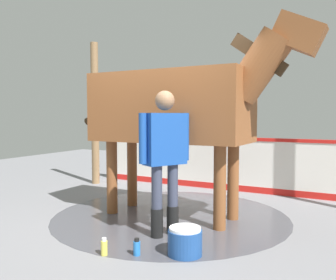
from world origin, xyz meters
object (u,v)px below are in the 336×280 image
Objects in this scene: wash_bucket at (185,241)px; bottle_shampoo at (104,247)px; handler at (165,152)px; bottle_spray at (137,248)px; horse at (178,107)px.

bottle_shampoo is (-0.39, 0.75, -0.06)m from wash_bucket.
handler is at bearing 45.58° from wash_bucket.
wash_bucket is at bearing -62.11° from bottle_spray.
wash_bucket is at bearing -60.48° from horse.
horse is 2.06× the size of handler.
wash_bucket is 0.51m from bottle_spray.
wash_bucket is 1.93× the size of bottle_shampoo.
horse reaches higher than bottle_shampoo.
wash_bucket is at bearing 165.52° from handler.
bottle_spray is (-0.70, -0.03, -0.94)m from handler.
bottle_shampoo is at bearing 117.32° from wash_bucket.
bottle_shampoo is (-0.85, 0.28, -0.94)m from handler.
bottle_spray is (-1.51, -0.23, -1.51)m from horse.
bottle_shampoo reaches higher than bottle_spray.
horse is 19.84× the size of bottle_spray.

